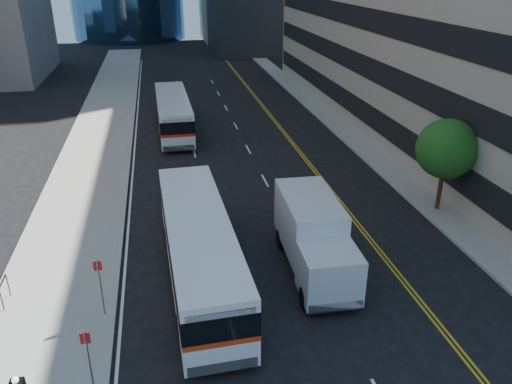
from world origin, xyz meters
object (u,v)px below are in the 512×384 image
Objects in this scene: bus_rear at (173,113)px; box_truck at (314,237)px; bus_front at (199,248)px; street_tree at (447,149)px.

box_truck is at bearing -77.57° from bus_rear.
bus_rear is (-0.16, 21.61, -0.06)m from bus_front.
bus_front is at bearing -162.54° from street_tree.
box_truck is (4.99, -0.10, 0.03)m from bus_front.
box_truck is (5.15, -21.71, 0.09)m from bus_rear.
bus_front is 1.76× the size of box_truck.
street_tree is at bearing -52.67° from bus_rear.
bus_rear is at bearing 88.40° from bus_front.
bus_front is 21.61m from bus_rear.
street_tree is 14.31m from bus_front.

